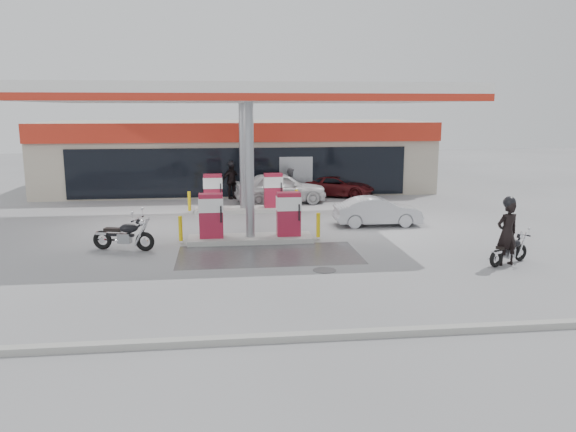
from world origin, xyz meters
name	(u,v)px	position (x,y,z in m)	size (l,w,h in m)	color
ground	(254,255)	(0.00, 0.00, 0.00)	(90.00, 90.00, 0.00)	gray
wet_patch	(269,255)	(0.50, 0.00, 0.00)	(6.00, 3.00, 0.00)	#4C4C4F
drain_cover	(324,270)	(2.00, -2.00, 0.00)	(0.70, 0.70, 0.01)	#38383A
kerb	(274,338)	(0.00, -7.00, 0.07)	(28.00, 0.25, 0.15)	gray
store_building	(238,155)	(0.01, 15.94, 2.01)	(22.00, 8.22, 4.00)	#AAA38F
canopy	(245,95)	(0.00, 5.00, 5.27)	(16.00, 10.02, 5.51)	silver
pump_island_near	(250,222)	(0.00, 2.00, 0.71)	(5.14, 1.30, 1.78)	#9E9E99
pump_island_far	(243,197)	(0.00, 8.00, 0.71)	(5.14, 1.30, 1.78)	#9E9E99
main_motorcycle	(509,251)	(7.84, -1.98, 0.41)	(1.66, 0.99, 0.93)	black
biker_main	(507,233)	(7.67, -2.07, 1.01)	(0.73, 0.48, 2.01)	black
parked_motorcycle	(124,236)	(-4.33, 1.19, 0.50)	(2.16, 1.01, 1.13)	black
sedan_white	(281,188)	(1.98, 10.20, 0.79)	(1.86, 4.63, 1.58)	silver
attendant	(291,184)	(2.58, 10.80, 0.86)	(0.84, 0.65, 1.72)	#535257
hatchback_silver	(378,211)	(5.37, 4.20, 0.59)	(1.24, 3.57, 1.18)	#B4B6BD
parked_car_left	(147,184)	(-5.15, 14.00, 0.56)	(1.57, 3.87, 1.12)	#A6AAAE
parked_car_right	(337,186)	(5.30, 12.00, 0.56)	(1.86, 4.04, 1.12)	#450F12
biker_walking	(231,181)	(-0.47, 11.80, 0.96)	(1.12, 0.47, 1.92)	black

